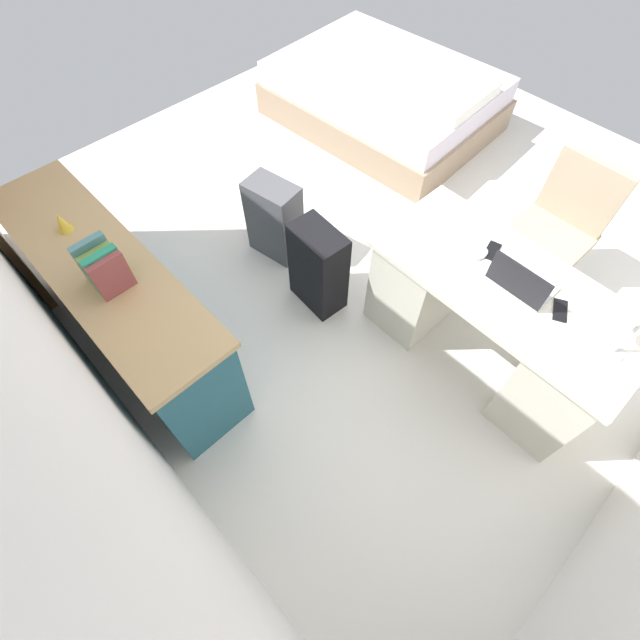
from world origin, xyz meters
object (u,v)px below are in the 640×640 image
object	(u,v)px
cell_phone_near_laptop	(560,310)
computer_mouse	(481,254)
desk	(490,320)
cell_phone_by_mouse	(492,251)
suitcase_black	(318,268)
laptop	(521,282)
suitcase_spare_grey	(274,219)
bed	(385,97)
desk_lamp	(635,316)
office_chair	(549,239)
credenza	(122,305)
figurine_small	(62,223)

from	to	relation	value
cell_phone_near_laptop	computer_mouse	bearing A→B (deg)	-29.40
desk	cell_phone_by_mouse	bearing A→B (deg)	-29.75
suitcase_black	cell_phone_by_mouse	distance (m)	1.05
laptop	computer_mouse	size ratio (longest dim) A/B	3.14
computer_mouse	cell_phone_by_mouse	size ratio (longest dim) A/B	0.74
computer_mouse	suitcase_spare_grey	bearing A→B (deg)	16.02
suitcase_spare_grey	laptop	world-z (taller)	laptop
bed	desk_lamp	xyz separation A→B (m)	(-2.60, 1.47, 0.74)
bed	desk_lamp	world-z (taller)	desk_lamp
office_chair	credenza	world-z (taller)	office_chair
figurine_small	desk_lamp	bearing A→B (deg)	-148.04
desk_lamp	figurine_small	world-z (taller)	desk_lamp
suitcase_black	figurine_small	bearing A→B (deg)	56.13
bed	computer_mouse	distance (m)	2.40
desk_lamp	computer_mouse	bearing A→B (deg)	-4.03
office_chair	computer_mouse	size ratio (longest dim) A/B	9.40
cell_phone_by_mouse	desk_lamp	size ratio (longest dim) A/B	0.39
office_chair	cell_phone_near_laptop	world-z (taller)	office_chair
cell_phone_by_mouse	desk	bearing A→B (deg)	136.18
desk	cell_phone_by_mouse	xyz separation A→B (m)	(0.20, -0.11, 0.35)
desk	credenza	bearing A→B (deg)	43.75
desk	laptop	size ratio (longest dim) A/B	4.63
bed	suitcase_black	xyz separation A→B (m)	(-1.09, 1.87, 0.07)
suitcase_black	laptop	bearing A→B (deg)	-154.34
office_chair	cell_phone_by_mouse	world-z (taller)	office_chair
bed	desk_lamp	distance (m)	3.08
figurine_small	computer_mouse	bearing A→B (deg)	-136.93
suitcase_black	figurine_small	world-z (taller)	figurine_small
computer_mouse	cell_phone_near_laptop	world-z (taller)	computer_mouse
desk	desk_lamp	world-z (taller)	desk_lamp
computer_mouse	cell_phone_by_mouse	world-z (taller)	computer_mouse
cell_phone_near_laptop	figurine_small	world-z (taller)	figurine_small
cell_phone_near_laptop	cell_phone_by_mouse	world-z (taller)	same
laptop	cell_phone_by_mouse	bearing A→B (deg)	-26.12
figurine_small	cell_phone_by_mouse	bearing A→B (deg)	-136.10
office_chair	suitcase_spare_grey	xyz separation A→B (m)	(1.46, 1.09, -0.12)
cell_phone_by_mouse	bed	bearing A→B (deg)	-49.40
laptop	figurine_small	xyz separation A→B (m)	(1.89, 1.48, 0.07)
cell_phone_near_laptop	desk_lamp	size ratio (longest dim) A/B	0.39
cell_phone_near_laptop	suitcase_spare_grey	bearing A→B (deg)	-16.67
desk_lamp	figurine_small	size ratio (longest dim) A/B	3.14
credenza	suitcase_black	bearing A→B (deg)	-116.72
laptop	computer_mouse	xyz separation A→B (m)	(0.26, -0.05, -0.03)
credenza	figurine_small	distance (m)	0.54
cell_phone_by_mouse	figurine_small	xyz separation A→B (m)	(1.66, 1.59, 0.11)
desk	figurine_small	world-z (taller)	figurine_small
desk	cell_phone_by_mouse	world-z (taller)	cell_phone_by_mouse
desk_lamp	suitcase_spare_grey	bearing A→B (deg)	8.49
credenza	suitcase_spare_grey	size ratio (longest dim) A/B	3.04
suitcase_spare_grey	computer_mouse	xyz separation A→B (m)	(-1.33, -0.36, 0.44)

